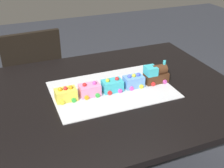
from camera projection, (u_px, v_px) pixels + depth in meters
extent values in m
cube|color=black|center=(102.00, 96.00, 1.42)|extent=(1.40, 1.00, 0.03)
cube|color=black|center=(162.00, 94.00, 2.16)|extent=(0.07, 0.07, 0.71)
cube|color=black|center=(32.00, 78.00, 2.20)|extent=(0.43, 0.43, 0.04)
cube|color=black|center=(33.00, 61.00, 1.95)|extent=(0.40, 0.06, 0.40)
cube|color=black|center=(50.00, 89.00, 2.51)|extent=(0.04, 0.04, 0.42)
cube|color=black|center=(11.00, 98.00, 2.38)|extent=(0.04, 0.04, 0.42)
cube|color=black|center=(62.00, 108.00, 2.24)|extent=(0.04, 0.04, 0.42)
cube|color=black|center=(18.00, 119.00, 2.11)|extent=(0.04, 0.04, 0.42)
cube|color=silver|center=(112.00, 90.00, 1.44)|extent=(0.60, 0.40, 0.00)
cube|color=#472816|center=(156.00, 78.00, 1.49)|extent=(0.12, 0.06, 0.05)
cylinder|color=#472816|center=(159.00, 70.00, 1.48)|extent=(0.07, 0.05, 0.05)
cube|color=#38B7C6|center=(151.00, 71.00, 1.46)|extent=(0.06, 0.06, 0.04)
cylinder|color=#38B7C6|center=(164.00, 63.00, 1.47)|extent=(0.02, 0.02, 0.03)
sphere|color=#F4EFCC|center=(167.00, 74.00, 1.51)|extent=(0.02, 0.02, 0.02)
cylinder|color=orange|center=(158.00, 76.00, 1.54)|extent=(0.02, 0.01, 0.02)
cylinder|color=#4C59D8|center=(147.00, 78.00, 1.52)|extent=(0.02, 0.01, 0.02)
cylinder|color=#D84CB2|center=(165.00, 82.00, 1.48)|extent=(0.02, 0.01, 0.02)
cylinder|color=red|center=(153.00, 84.00, 1.46)|extent=(0.02, 0.01, 0.02)
cube|color=#669EEA|center=(134.00, 81.00, 1.45)|extent=(0.10, 0.06, 0.06)
cylinder|color=#D84CB2|center=(135.00, 80.00, 1.50)|extent=(0.02, 0.01, 0.02)
cylinder|color=#4C59D8|center=(126.00, 82.00, 1.48)|extent=(0.02, 0.01, 0.02)
cylinder|color=yellow|center=(141.00, 87.00, 1.44)|extent=(0.02, 0.01, 0.02)
cylinder|color=#D84CB2|center=(132.00, 88.00, 1.42)|extent=(0.02, 0.01, 0.02)
sphere|color=#4C59D8|center=(138.00, 75.00, 1.44)|extent=(0.02, 0.02, 0.02)
sphere|color=yellow|center=(134.00, 76.00, 1.43)|extent=(0.02, 0.02, 0.02)
sphere|color=#4C59D8|center=(129.00, 76.00, 1.43)|extent=(0.02, 0.02, 0.02)
cube|color=#38B7C6|center=(112.00, 86.00, 1.41)|extent=(0.10, 0.06, 0.06)
cylinder|color=orange|center=(115.00, 84.00, 1.46)|extent=(0.02, 0.01, 0.02)
cylinder|color=yellow|center=(105.00, 86.00, 1.44)|extent=(0.02, 0.01, 0.02)
cylinder|color=#D84CB2|center=(120.00, 91.00, 1.40)|extent=(0.02, 0.01, 0.02)
cylinder|color=red|center=(110.00, 93.00, 1.38)|extent=(0.02, 0.01, 0.02)
sphere|color=yellow|center=(108.00, 80.00, 1.39)|extent=(0.02, 0.02, 0.02)
sphere|color=red|center=(117.00, 79.00, 1.40)|extent=(0.02, 0.02, 0.02)
cube|color=pink|center=(90.00, 90.00, 1.37)|extent=(0.10, 0.06, 0.06)
cylinder|color=#D84CB2|center=(93.00, 89.00, 1.42)|extent=(0.02, 0.01, 0.02)
cylinder|color=orange|center=(82.00, 91.00, 1.40)|extent=(0.02, 0.01, 0.02)
cylinder|color=green|center=(98.00, 95.00, 1.36)|extent=(0.02, 0.01, 0.02)
cylinder|color=orange|center=(87.00, 98.00, 1.34)|extent=(0.02, 0.01, 0.02)
sphere|color=#D84CB2|center=(94.00, 83.00, 1.37)|extent=(0.02, 0.02, 0.02)
sphere|color=red|center=(84.00, 85.00, 1.35)|extent=(0.02, 0.02, 0.02)
cube|color=#F4E04C|center=(66.00, 95.00, 1.34)|extent=(0.10, 0.06, 0.06)
cylinder|color=green|center=(70.00, 93.00, 1.38)|extent=(0.02, 0.01, 0.02)
cylinder|color=red|center=(59.00, 95.00, 1.36)|extent=(0.02, 0.01, 0.02)
cylinder|color=green|center=(74.00, 100.00, 1.32)|extent=(0.02, 0.01, 0.02)
cylinder|color=yellow|center=(62.00, 103.00, 1.31)|extent=(0.02, 0.01, 0.02)
sphere|color=orange|center=(71.00, 87.00, 1.33)|extent=(0.02, 0.02, 0.02)
sphere|color=red|center=(65.00, 88.00, 1.32)|extent=(0.02, 0.02, 0.02)
sphere|color=orange|center=(60.00, 89.00, 1.31)|extent=(0.02, 0.02, 0.02)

